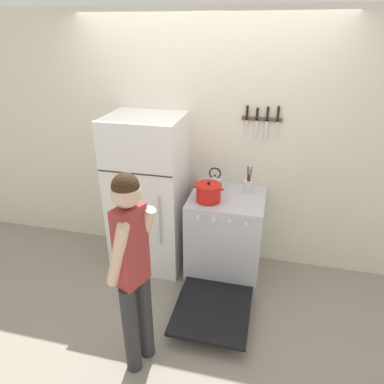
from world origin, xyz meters
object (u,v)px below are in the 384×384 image
Objects in this scene: utensil_jar at (248,185)px; tea_kettle at (215,182)px; refrigerator at (148,195)px; dutch_oven_pot at (208,192)px; person at (133,267)px; stove_range at (225,238)px.

tea_kettle is at bearing -178.92° from utensil_jar.
utensil_jar is at bearing 6.42° from refrigerator.
person is at bearing -105.67° from dutch_oven_pot.
dutch_oven_pot is at bearing -149.23° from stove_range.
tea_kettle is at bearing 7.68° from person.
utensil_jar is (0.33, 0.01, -0.00)m from tea_kettle.
refrigerator is 0.90m from stove_range.
tea_kettle is 0.15× the size of person.
stove_range is 6.02× the size of tea_kettle.
stove_range is 0.57m from dutch_oven_pot.
stove_range is 0.57m from tea_kettle.
dutch_oven_pot is 0.18× the size of person.
stove_range is 5.16× the size of utensil_jar.
dutch_oven_pot is at bearing -13.74° from refrigerator.
utensil_jar is (0.18, 0.18, 0.52)m from stove_range.
stove_range is at bearing -135.46° from utensil_jar.
dutch_oven_pot is at bearing -92.70° from tea_kettle.
person is at bearing -115.38° from utensil_jar.
utensil_jar is 0.17× the size of person.
utensil_jar is at bearing 38.68° from dutch_oven_pot.
person reaches higher than utensil_jar.
refrigerator reaches higher than dutch_oven_pot.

